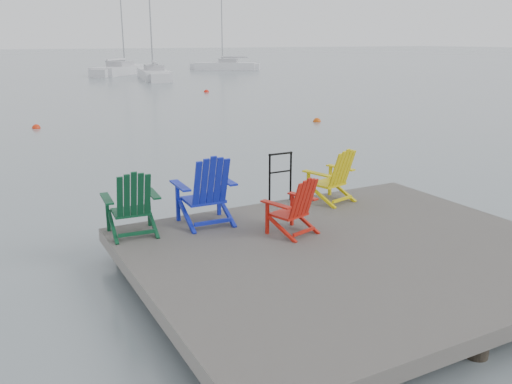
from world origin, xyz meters
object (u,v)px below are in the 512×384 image
sailboat_near (154,75)px  buoy_d (167,79)px  buoy_b (36,128)px  buoy_c (206,92)px  sailboat_mid (123,70)px  chair_yellow (333,175)px  sailboat_far (226,67)px  chair_blue (206,190)px  buoy_a (317,122)px  chair_red (294,206)px  chair_green (132,203)px  handrail (280,172)px

sailboat_near → buoy_d: sailboat_near is taller
buoy_b → buoy_c: (11.65, 10.55, 0.00)m
sailboat_mid → buoy_d: bearing=-38.9°
buoy_d → chair_yellow: bearing=-104.8°
sailboat_near → sailboat_far: 15.58m
chair_yellow → buoy_b: bearing=87.8°
chair_blue → buoy_d: (12.53, 38.10, -1.07)m
buoy_a → buoy_d: 27.04m
sailboat_near → chair_red: bearing=-93.7°
sailboat_near → buoy_a: (-1.81, -27.65, -0.36)m
buoy_b → buoy_d: bearing=60.0°
chair_green → sailboat_mid: bearing=80.2°
chair_green → sailboat_near: (12.74, 38.78, -0.65)m
chair_green → sailboat_mid: 48.37m
chair_red → chair_yellow: chair_yellow is taller
chair_red → buoy_c: (9.82, 26.48, -0.95)m
chair_green → chair_blue: bearing=1.6°
chair_yellow → sailboat_far: size_ratio=0.10×
sailboat_near → chair_green: bearing=-97.0°
chair_green → chair_yellow: (3.66, 0.00, -0.02)m
buoy_d → sailboat_far: bearing=45.8°
chair_green → chair_yellow: bearing=4.8°
chair_blue → buoy_d: size_ratio=2.81×
sailboat_near → buoy_b: 26.99m
chair_red → buoy_d: size_ratio=2.21×
sailboat_near → buoy_d: (0.96, -0.75, -0.36)m
chair_red → buoy_b: chair_red is taller
sailboat_near → chair_blue: bearing=-95.4°
buoy_a → buoy_b: buoy_a is taller
sailboat_far → buoy_a: bearing=-164.7°
buoy_b → chair_yellow: bearing=-77.3°
buoy_a → buoy_b: size_ratio=1.02×
sailboat_near → buoy_c: (-0.77, -13.40, -0.36)m
sailboat_near → buoy_c: bearing=-82.1°
chair_green → chair_yellow: size_ratio=1.03×
chair_yellow → buoy_c: size_ratio=2.80×
chair_blue → sailboat_far: size_ratio=0.12×
buoy_c → chair_green: bearing=-115.2°
sailboat_near → buoy_b: bearing=-106.2°
chair_green → chair_blue: chair_blue is taller
chair_red → buoy_d: 40.81m
chair_red → sailboat_near: size_ratio=0.08×
chair_blue → buoy_c: bearing=69.3°
handrail → chair_blue: chair_blue is taller
chair_green → buoy_b: 14.87m
handrail → chair_yellow: bearing=-30.2°
chair_blue → sailboat_mid: (10.98, 46.88, -0.72)m
sailboat_far → buoy_c: size_ratio=27.36×
buoy_b → buoy_c: bearing=42.2°
buoy_d → chair_red: bearing=-106.4°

